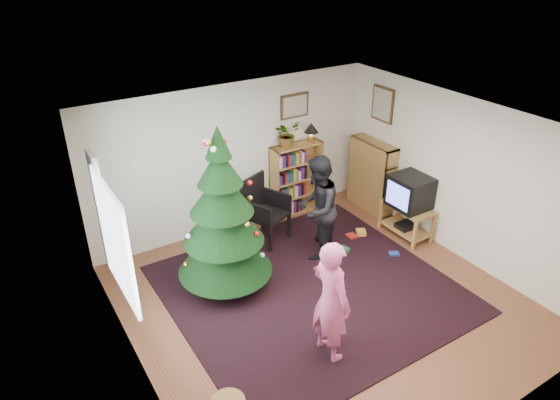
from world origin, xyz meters
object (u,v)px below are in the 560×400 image
person_standing (331,301)px  crt_tv (410,192)px  potted_plant (287,134)px  person_by_chair (317,208)px  table_lamp (311,129)px  christmas_tree (223,224)px  armchair (262,206)px  bookshelf_back (296,178)px  picture_right (383,104)px  bookshelf_right (372,175)px  picture_back (294,106)px  tv_stand (407,218)px

person_standing → crt_tv: bearing=-64.5°
potted_plant → person_by_chair: bearing=-103.2°
crt_tv → table_lamp: table_lamp is taller
christmas_tree → table_lamp: size_ratio=7.23×
christmas_tree → crt_tv: (3.17, -0.38, -0.20)m
armchair → bookshelf_back: bearing=1.8°
picture_right → bookshelf_back: (-1.36, 0.59, -1.29)m
armchair → person_by_chair: person_by_chair is taller
bookshelf_right → crt_tv: bearing=173.3°
crt_tv → bookshelf_right: bearing=83.3°
person_standing → table_lamp: size_ratio=4.69×
bookshelf_back → person_standing: person_standing is taller
picture_back → christmas_tree: 2.71m
tv_stand → armchair: bearing=149.4°
christmas_tree → tv_stand: (3.18, -0.38, -0.69)m
crt_tv → person_standing: 3.10m
picture_right → bookshelf_back: bearing=156.5°
christmas_tree → person_standing: bearing=-76.5°
bookshelf_right → table_lamp: 1.41m
christmas_tree → bookshelf_back: (2.07, 1.30, -0.35)m
person_standing → person_by_chair: size_ratio=0.95×
person_by_chair → potted_plant: 1.54m
picture_right → person_by_chair: bearing=-158.3°
picture_back → bookshelf_right: 1.91m
bookshelf_right → tv_stand: 1.11m
armchair → table_lamp: size_ratio=3.24×
bookshelf_right → crt_tv: 1.07m
crt_tv → table_lamp: (-0.80, 1.68, 0.71)m
armchair → crt_tv: bearing=-54.0°
person_by_chair → table_lamp: bearing=-162.2°
bookshelf_back → crt_tv: 2.01m
bookshelf_back → person_by_chair: bearing=-111.0°
person_by_chair → bookshelf_back: bearing=-151.8°
tv_stand → table_lamp: (-0.80, 1.68, 1.20)m
bookshelf_right → armchair: bookshelf_right is taller
tv_stand → crt_tv: size_ratio=1.40×
bookshelf_back → tv_stand: bearing=-56.7°
christmas_tree → table_lamp: christmas_tree is taller
person_by_chair → potted_plant: size_ratio=3.51×
bookshelf_right → potted_plant: potted_plant is taller
tv_stand → potted_plant: (-1.30, 1.68, 1.21)m
bookshelf_back → tv_stand: size_ratio=1.52×
picture_back → bookshelf_back: (-0.03, -0.14, -1.29)m
armchair → table_lamp: (1.26, 0.45, 0.93)m
tv_stand → table_lamp: table_lamp is taller
picture_right → person_standing: bearing=-139.4°
tv_stand → table_lamp: 2.22m
christmas_tree → bookshelf_back: bearing=32.0°
person_standing → person_by_chair: person_by_chair is taller
bookshelf_right → armchair: bearing=85.6°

